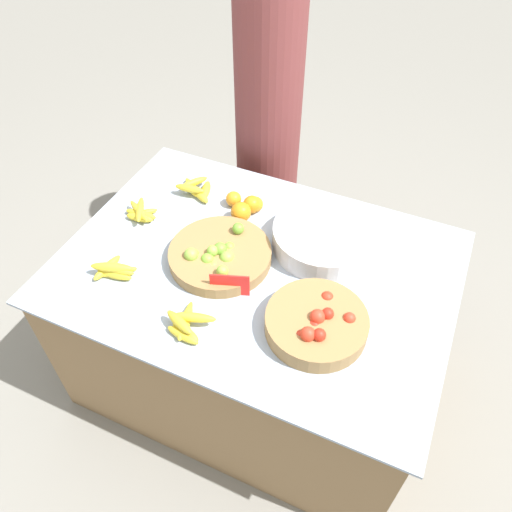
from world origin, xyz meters
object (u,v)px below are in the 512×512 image
Objects in this scene: metal_bowl at (324,237)px; price_sign at (230,285)px; lime_bowl at (219,255)px; vendor_person at (268,135)px; tomato_basket at (317,323)px.

price_sign is (-0.22, -0.37, 0.00)m from metal_bowl.
metal_bowl is at bearing 35.25° from lime_bowl.
lime_bowl is at bearing -79.48° from vendor_person.
lime_bowl is 2.92× the size of price_sign.
lime_bowl is at bearing 109.98° from price_sign.
tomato_basket is at bearing -18.88° from lime_bowl.
lime_bowl is at bearing 161.12° from tomato_basket.
metal_bowl is 0.74m from vendor_person.
vendor_person is (-0.59, 0.95, 0.01)m from tomato_basket.
price_sign is at bearing -74.52° from vendor_person.
price_sign reaches higher than lime_bowl.
lime_bowl is 0.23× the size of vendor_person.
lime_bowl is 0.98× the size of metal_bowl.
metal_bowl is (0.33, 0.23, 0.02)m from lime_bowl.
vendor_person is at bearing 85.82° from price_sign.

